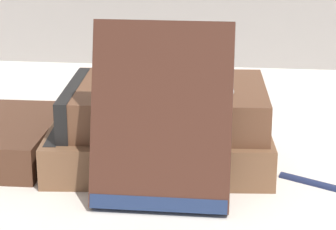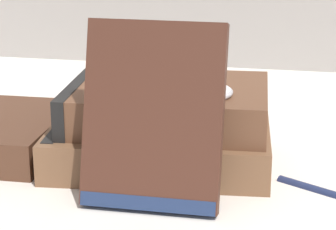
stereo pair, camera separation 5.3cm
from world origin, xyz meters
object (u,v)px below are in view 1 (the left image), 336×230
object	(u,v)px
book_flat_bottom	(158,142)
reading_glasses	(116,108)
book_leaning_front	(162,122)
pocket_watch	(203,91)
book_flat_top	(161,104)

from	to	relation	value
book_flat_bottom	reading_glasses	world-z (taller)	book_flat_bottom
book_leaning_front	reading_glasses	xyz separation A→B (m)	(-0.09, 0.26, -0.07)
book_flat_bottom	book_leaning_front	xyz separation A→B (m)	(0.02, -0.10, 0.05)
pocket_watch	reading_glasses	distance (m)	0.24
book_flat_bottom	book_flat_top	size ratio (longest dim) A/B	1.12
book_flat_bottom	pocket_watch	size ratio (longest dim) A/B	3.65
book_leaning_front	pocket_watch	bearing A→B (deg)	69.46
book_flat_top	pocket_watch	size ratio (longest dim) A/B	3.27
book_flat_top	reading_glasses	bearing A→B (deg)	111.44
book_leaning_front	reading_glasses	bearing A→B (deg)	108.84
book_flat_bottom	reading_glasses	distance (m)	0.18
reading_glasses	book_leaning_front	bearing A→B (deg)	-66.52
book_flat_top	book_leaning_front	distance (m)	0.10
book_flat_top	pocket_watch	world-z (taller)	pocket_watch
book_leaning_front	reading_glasses	size ratio (longest dim) A/B	1.53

